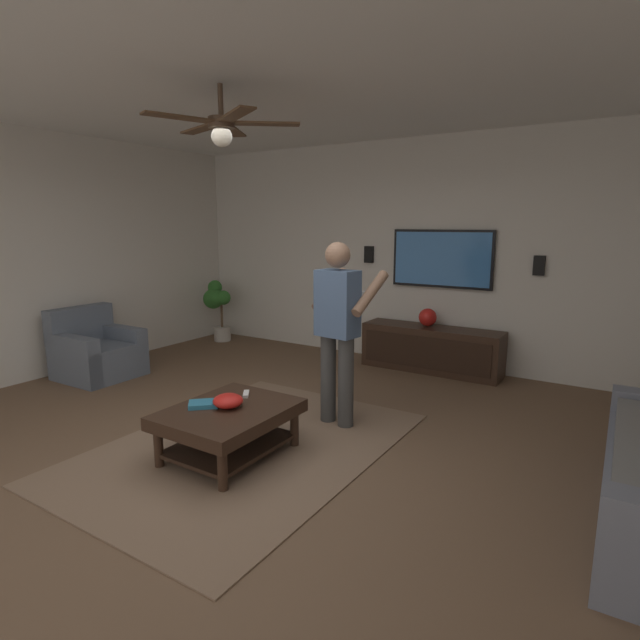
% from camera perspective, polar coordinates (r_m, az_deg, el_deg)
% --- Properties ---
extents(ground_plane, '(8.11, 8.11, 0.00)m').
position_cam_1_polar(ground_plane, '(4.19, -7.90, -14.61)').
color(ground_plane, brown).
extents(wall_back_tv, '(0.10, 6.96, 2.85)m').
position_cam_1_polar(wall_back_tv, '(6.66, 10.62, 7.45)').
color(wall_back_tv, silver).
rests_on(wall_back_tv, ground).
extents(wall_side_far, '(6.71, 0.10, 2.85)m').
position_cam_1_polar(wall_side_far, '(6.58, -31.84, 5.99)').
color(wall_side_far, silver).
rests_on(wall_side_far, ground).
extents(ceiling_slab, '(6.71, 6.96, 0.10)m').
position_cam_1_polar(ceiling_slab, '(3.95, -9.12, 26.98)').
color(ceiling_slab, white).
extents(area_rug, '(2.81, 2.00, 0.01)m').
position_cam_1_polar(area_rug, '(4.29, -8.24, -13.92)').
color(area_rug, '#7A604C').
rests_on(area_rug, ground).
extents(armchair, '(0.81, 0.82, 0.82)m').
position_cam_1_polar(armchair, '(6.56, -23.91, -3.49)').
color(armchair, slate).
rests_on(armchair, ground).
extents(coffee_table, '(1.00, 0.80, 0.40)m').
position_cam_1_polar(coffee_table, '(4.04, -10.23, -11.11)').
color(coffee_table, '#332116').
rests_on(coffee_table, ground).
extents(media_console, '(0.45, 1.70, 0.55)m').
position_cam_1_polar(media_console, '(6.38, 12.43, -3.22)').
color(media_console, '#332116').
rests_on(media_console, ground).
extents(tv, '(0.05, 1.26, 0.71)m').
position_cam_1_polar(tv, '(6.44, 13.57, 6.74)').
color(tv, black).
extents(person_standing, '(0.58, 0.59, 1.64)m').
position_cam_1_polar(person_standing, '(4.44, 2.10, -0.35)').
color(person_standing, '#3F3F3F').
rests_on(person_standing, ground).
extents(potted_plant_tall, '(0.36, 0.47, 0.94)m').
position_cam_1_polar(potted_plant_tall, '(7.91, -11.52, 1.83)').
color(potted_plant_tall, '#B7B2A8').
rests_on(potted_plant_tall, ground).
extents(bowl, '(0.23, 0.23, 0.10)m').
position_cam_1_polar(bowl, '(3.99, -10.34, -8.96)').
color(bowl, red).
rests_on(bowl, coffee_table).
extents(remote_white, '(0.15, 0.12, 0.02)m').
position_cam_1_polar(remote_white, '(4.25, -8.35, -8.25)').
color(remote_white, white).
rests_on(remote_white, coffee_table).
extents(book, '(0.27, 0.27, 0.04)m').
position_cam_1_polar(book, '(4.06, -13.03, -9.23)').
color(book, teal).
rests_on(book, coffee_table).
extents(vase_round, '(0.22, 0.22, 0.22)m').
position_cam_1_polar(vase_round, '(6.36, 12.05, 0.30)').
color(vase_round, red).
rests_on(vase_round, media_console).
extents(wall_speaker_left, '(0.06, 0.12, 0.22)m').
position_cam_1_polar(wall_speaker_left, '(6.18, 23.49, 5.66)').
color(wall_speaker_left, black).
extents(wall_speaker_right, '(0.06, 0.12, 0.22)m').
position_cam_1_polar(wall_speaker_right, '(6.84, 5.55, 7.38)').
color(wall_speaker_right, black).
extents(ceiling_fan, '(1.14, 1.14, 0.46)m').
position_cam_1_polar(ceiling_fan, '(4.21, -11.00, 20.63)').
color(ceiling_fan, '#4C3828').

